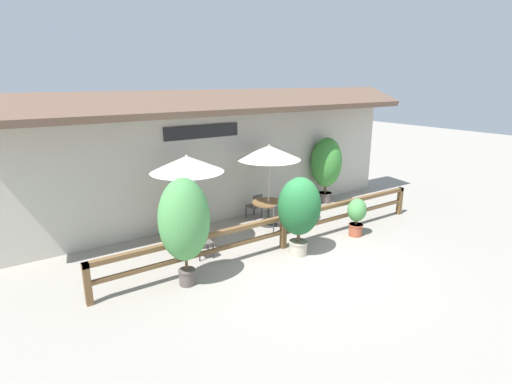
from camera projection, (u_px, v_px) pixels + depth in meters
ground_plane at (308, 261)px, 10.30m from camera, size 60.00×60.00×0.00m
building_facade at (226, 155)px, 12.96m from camera, size 14.28×1.49×4.23m
patio_railing at (283, 224)px, 10.94m from camera, size 10.40×0.14×0.95m
patio_umbrella_near at (187, 164)px, 10.61m from camera, size 1.98×1.98×2.62m
dining_table_near at (190, 225)px, 11.08m from camera, size 1.06×1.06×0.78m
chair_near_streetside at (203, 240)px, 10.49m from camera, size 0.46×0.46×0.85m
chair_near_wallside at (176, 223)px, 11.71m from camera, size 0.50×0.50×0.85m
patio_umbrella_middle at (269, 153)px, 12.26m from camera, size 1.98×1.98×2.62m
dining_table_middle at (268, 206)px, 12.73m from camera, size 1.06×1.06×0.78m
chair_middle_streetside at (281, 218)px, 12.13m from camera, size 0.49×0.49×0.85m
chair_middle_wallside at (255, 205)px, 13.37m from camera, size 0.48×0.48×0.85m
potted_plant_small_flowering at (184, 221)px, 8.74m from camera, size 1.16×1.04×2.52m
potted_plant_entrance_palm at (299, 208)px, 10.37m from camera, size 1.18×1.06×2.13m
potted_plant_tall_tropical at (357, 214)px, 11.84m from camera, size 0.59×0.53×1.15m
potted_plant_broad_leaf at (326, 164)px, 14.89m from camera, size 1.20×1.08×2.47m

